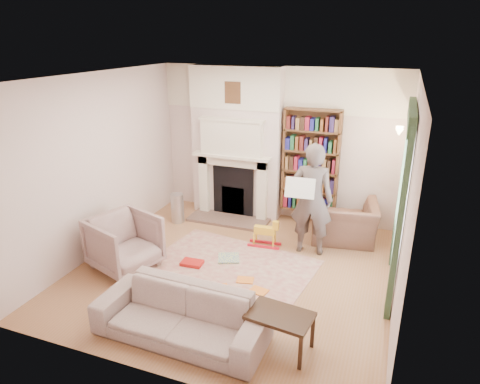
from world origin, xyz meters
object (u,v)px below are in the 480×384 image
at_px(bookcase, 311,161).
at_px(paraffin_heater, 177,208).
at_px(armchair_reading, 344,221).
at_px(rocking_horse, 265,233).
at_px(man_reading, 312,200).
at_px(coffee_table, 279,331).
at_px(armchair_left, 124,243).
at_px(sofa, 181,315).

bearing_deg(bookcase, paraffin_heater, -159.15).
relative_size(armchair_reading, rocking_horse, 2.00).
bearing_deg(rocking_horse, man_reading, 1.88).
distance_m(bookcase, armchair_reading, 1.23).
distance_m(man_reading, coffee_table, 2.48).
bearing_deg(armchair_left, coffee_table, -89.90).
distance_m(bookcase, sofa, 3.91).
bearing_deg(armchair_left, bookcase, -20.83).
xyz_separation_m(armchair_reading, sofa, (-1.39, -3.19, -0.06)).
relative_size(bookcase, armchair_left, 2.07).
xyz_separation_m(man_reading, rocking_horse, (-0.73, -0.09, -0.67)).
relative_size(bookcase, rocking_horse, 3.45).
xyz_separation_m(sofa, man_reading, (0.94, 2.59, 0.61)).
distance_m(coffee_table, rocking_horse, 2.46).
relative_size(coffee_table, paraffin_heater, 1.27).
height_order(sofa, rocking_horse, sofa).
bearing_deg(armchair_reading, rocking_horse, 21.15).
bearing_deg(armchair_reading, armchair_left, 26.05).
bearing_deg(armchair_left, rocking_horse, -32.65).
bearing_deg(rocking_horse, sofa, -99.79).
xyz_separation_m(sofa, coffee_table, (1.11, 0.21, -0.07)).
bearing_deg(armchair_left, sofa, -107.06).
distance_m(man_reading, paraffin_heater, 2.64).
relative_size(bookcase, coffee_table, 2.64).
bearing_deg(man_reading, armchair_left, 26.75).
bearing_deg(rocking_horse, coffee_table, -73.56).
relative_size(bookcase, paraffin_heater, 3.36).
bearing_deg(armchair_left, armchair_reading, -35.64).
bearing_deg(paraffin_heater, bookcase, 20.85).
bearing_deg(armchair_reading, coffee_table, 75.51).
xyz_separation_m(armchair_left, rocking_horse, (1.75, 1.38, -0.17)).
distance_m(armchair_left, rocking_horse, 2.23).
xyz_separation_m(armchair_reading, coffee_table, (-0.28, -2.98, -0.12)).
bearing_deg(paraffin_heater, rocking_horse, -11.83).
xyz_separation_m(bookcase, sofa, (-0.67, -3.75, -0.88)).
bearing_deg(rocking_horse, armchair_left, -146.75).
bearing_deg(man_reading, sofa, 66.25).
height_order(armchair_left, sofa, armchair_left).
height_order(man_reading, rocking_horse, man_reading).
bearing_deg(armchair_left, man_reading, -40.25).
bearing_deg(sofa, armchair_left, 145.48).
relative_size(bookcase, armchair_reading, 1.72).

